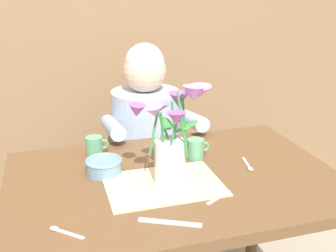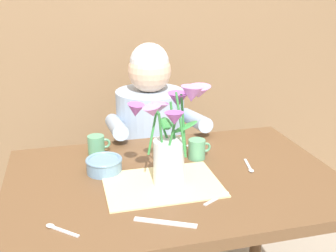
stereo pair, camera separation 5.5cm
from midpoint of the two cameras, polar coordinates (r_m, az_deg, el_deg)
wood_panel_backdrop at (r=2.36m, az=-5.35°, el=15.72°), size 4.00×0.10×2.50m
dining_table at (r=1.54m, az=1.88°, el=-10.33°), size 1.20×0.80×0.74m
seated_person at (r=2.12m, az=-1.65°, el=-3.93°), size 0.45×0.47×1.14m
striped_placemat at (r=1.43m, az=0.30°, el=-8.20°), size 0.40×0.28×0.00m
flower_vase at (r=1.37m, az=1.68°, el=-1.70°), size 0.31×0.23×0.37m
ceramic_bowl at (r=1.53m, az=-7.91°, el=-5.38°), size 0.14×0.14×0.06m
dinner_knife at (r=1.23m, az=0.94°, el=-13.38°), size 0.18×0.10×0.00m
coffee_cup at (r=1.68m, az=-9.04°, el=-2.66°), size 0.09×0.07×0.08m
ceramic_mug at (r=1.63m, az=5.08°, el=-3.24°), size 0.09×0.07×0.08m
spoon_0 at (r=1.59m, az=12.34°, el=-5.72°), size 0.04×0.12×0.01m
spoon_1 at (r=1.24m, az=-14.01°, el=-13.76°), size 0.10×0.09×0.01m
spoon_2 at (r=1.76m, az=4.03°, el=-2.69°), size 0.12×0.02×0.01m
spoon_3 at (r=1.38m, az=8.52°, el=-9.71°), size 0.11×0.07×0.01m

